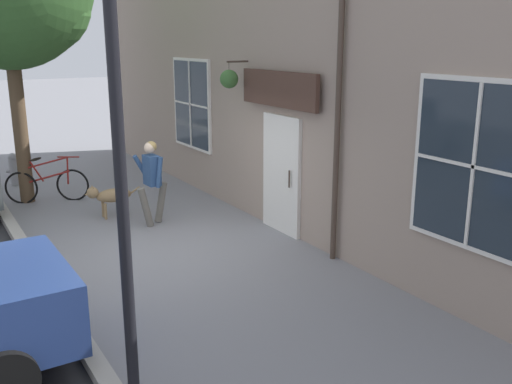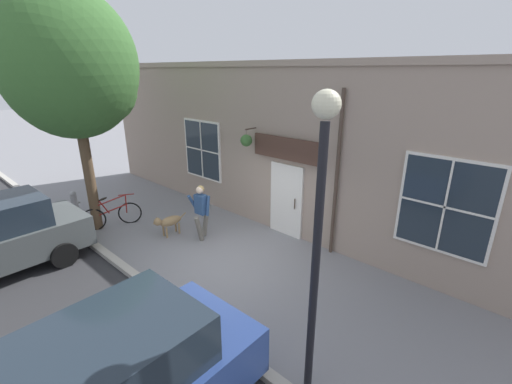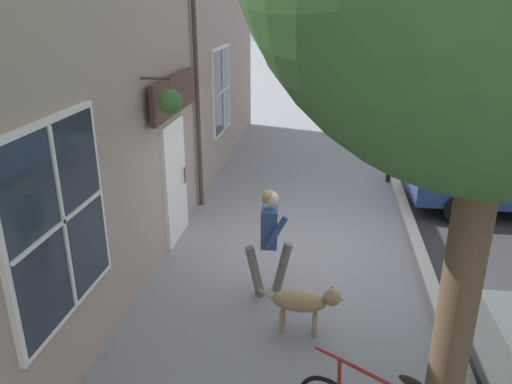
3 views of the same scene
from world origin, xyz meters
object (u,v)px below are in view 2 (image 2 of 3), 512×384
(pedestrian_walking, at_px, (201,208))
(street_lamp, at_px, (319,217))
(street_tree_by_curb, at_px, (75,69))
(fire_hydrant, at_px, (74,202))
(leaning_bicycle, at_px, (112,215))
(dog_on_leash, at_px, (168,222))

(pedestrian_walking, relative_size, street_lamp, 0.36)
(street_tree_by_curb, relative_size, fire_hydrant, 8.58)
(street_tree_by_curb, xyz_separation_m, leaning_bicycle, (-0.29, 0.21, -4.19))
(street_tree_by_curb, bearing_deg, street_lamp, 85.99)
(street_lamp, bearing_deg, pedestrian_walking, -113.36)
(street_tree_by_curb, height_order, leaning_bicycle, street_tree_by_curb)
(leaning_bicycle, xyz_separation_m, fire_hydrant, (0.37, -1.93, 0.02))
(fire_hydrant, bearing_deg, dog_on_leash, 107.57)
(pedestrian_walking, xyz_separation_m, dog_on_leash, (0.55, -0.84, -0.50))
(leaning_bicycle, distance_m, street_lamp, 8.18)
(street_tree_by_curb, distance_m, leaning_bicycle, 4.20)
(street_tree_by_curb, bearing_deg, fire_hydrant, -87.27)
(dog_on_leash, height_order, street_tree_by_curb, street_tree_by_curb)
(leaning_bicycle, relative_size, street_lamp, 0.37)
(street_lamp, bearing_deg, street_tree_by_curb, -94.01)
(pedestrian_walking, xyz_separation_m, leaning_bicycle, (1.36, -2.64, -0.56))
(pedestrian_walking, height_order, street_tree_by_curb, street_tree_by_curb)
(pedestrian_walking, height_order, leaning_bicycle, pedestrian_walking)
(pedestrian_walking, height_order, dog_on_leash, pedestrian_walking)
(leaning_bicycle, distance_m, fire_hydrant, 1.96)
(dog_on_leash, distance_m, street_tree_by_curb, 4.72)
(pedestrian_walking, bearing_deg, street_tree_by_curb, -59.96)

